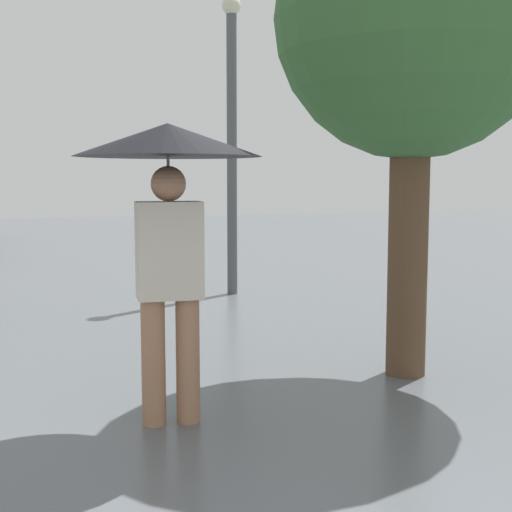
{
  "coord_description": "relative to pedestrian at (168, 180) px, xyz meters",
  "views": [
    {
      "loc": [
        -0.37,
        -0.81,
        1.66
      ],
      "look_at": [
        0.84,
        3.87,
        1.13
      ],
      "focal_mm": 50.0,
      "sensor_mm": 36.0,
      "label": 1
    }
  ],
  "objects": [
    {
      "name": "pedestrian",
      "position": [
        0.0,
        0.0,
        0.0
      ],
      "size": [
        1.23,
        1.23,
        2.01
      ],
      "color": "#9E7051",
      "rests_on": "ground_plane"
    },
    {
      "name": "tree",
      "position": [
        2.09,
        0.71,
        1.25
      ],
      "size": [
        2.25,
        2.25,
        4.05
      ],
      "color": "brown",
      "rests_on": "ground_plane"
    },
    {
      "name": "street_lamp",
      "position": [
        1.59,
        5.21,
        0.71
      ],
      "size": [
        0.26,
        0.26,
        4.15
      ],
      "color": "#515456",
      "rests_on": "ground_plane"
    }
  ]
}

